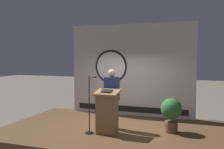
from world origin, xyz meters
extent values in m
plane|color=#6B6056|center=(0.00, 0.00, 0.00)|extent=(40.00, 40.00, 0.00)
cube|color=brown|center=(0.00, 0.00, 0.15)|extent=(6.40, 4.00, 0.30)
cube|color=silver|center=(0.00, 1.85, 1.91)|extent=(4.43, 0.10, 3.21)
cylinder|color=black|center=(-0.72, 1.80, 2.01)|extent=(1.20, 0.02, 1.20)
cylinder|color=white|center=(-0.72, 1.79, 2.01)|extent=(1.07, 0.02, 1.07)
cube|color=black|center=(0.00, 1.79, 0.52)|extent=(3.98, 0.02, 0.20)
cube|color=olive|center=(-0.03, -0.48, 0.84)|extent=(0.52, 0.40, 1.09)
cube|color=olive|center=(-0.03, -0.48, 1.42)|extent=(0.64, 0.50, 0.15)
cube|color=black|center=(-0.03, -0.50, 1.46)|extent=(0.28, 0.20, 0.06)
cylinder|color=black|center=(-0.07, 0.00, 0.71)|extent=(0.26, 0.26, 0.82)
cube|color=navy|center=(-0.07, 0.00, 1.46)|extent=(0.40, 0.24, 0.68)
sphere|color=tan|center=(-0.07, 0.00, 1.91)|extent=(0.22, 0.22, 0.22)
cylinder|color=black|center=(-0.49, -0.63, 0.31)|extent=(0.24, 0.24, 0.02)
cylinder|color=black|center=(-0.49, -0.63, 1.07)|extent=(0.03, 0.03, 1.55)
cylinder|color=black|center=(-0.49, -0.42, 1.80)|extent=(0.02, 0.42, 0.02)
sphere|color=#262626|center=(-0.49, -0.21, 1.80)|extent=(0.07, 0.07, 0.07)
cylinder|color=brown|center=(1.59, 0.20, 0.45)|extent=(0.36, 0.36, 0.30)
sphere|color=#2D6B33|center=(1.59, 0.20, 0.95)|extent=(0.58, 0.58, 0.58)
camera|label=1|loc=(2.29, -6.75, 2.37)|focal=40.36mm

